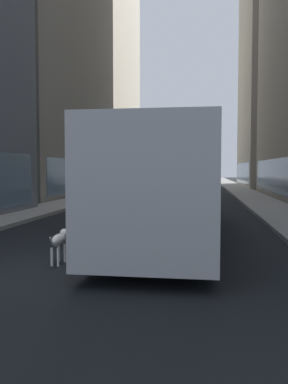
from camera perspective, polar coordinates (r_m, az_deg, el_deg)
ground_plane at (r=42.96m, az=5.47°, el=0.49°), size 120.00×120.00×0.00m
sidewalk_left at (r=43.62m, az=-2.03°, el=0.65°), size 2.40×110.00×0.15m
sidewalk_right at (r=43.05m, az=13.07°, el=0.53°), size 2.40×110.00×0.15m
building_left_mid at (r=35.38m, az=-16.17°, el=17.84°), size 9.80×18.95×22.11m
building_left_far at (r=55.60m, az=-6.85°, el=17.28°), size 8.47×20.56×31.12m
transit_bus at (r=12.18m, az=3.72°, el=1.89°), size 2.78×11.53×3.05m
car_yellow_taxi at (r=24.48m, az=6.06°, el=0.33°), size 1.75×4.49×1.62m
car_silver_sedan at (r=45.80m, az=2.14°, el=1.71°), size 1.79×4.76×1.62m
car_blue_hatchback at (r=34.35m, az=2.73°, el=1.19°), size 1.74×4.67×1.62m
car_grey_wagon at (r=40.38m, az=6.99°, el=1.48°), size 1.78×4.56×1.62m
dalmatian_dog at (r=9.02m, az=-11.97°, el=-6.75°), size 0.22×0.96×0.72m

